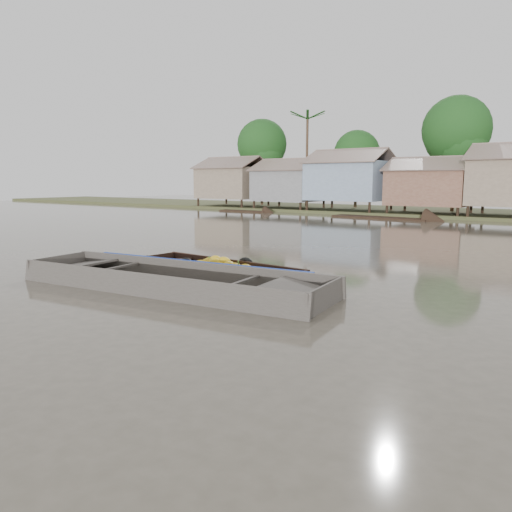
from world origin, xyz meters
The scene contains 3 objects.
ground centered at (0.00, 0.00, 0.00)m, with size 120.00×120.00×0.00m, color #4C463A.
banana_boat centered at (-1.51, 1.58, 0.15)m, with size 5.55×1.66×0.77m.
viewer_boat centered at (-1.22, -0.60, 0.08)m, with size 8.81×3.20×0.69m.
Camera 1 is at (7.84, -9.54, 2.76)m, focal length 35.00 mm.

